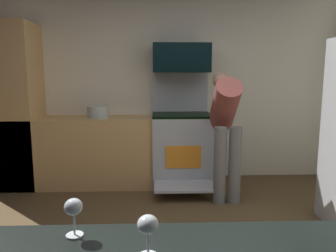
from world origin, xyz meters
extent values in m
cube|color=silver|center=(0.00, 2.34, 1.30)|extent=(5.20, 0.12, 2.60)
cube|color=tan|center=(-0.90, 1.98, 0.45)|extent=(2.40, 0.60, 0.90)
cube|color=tan|center=(-1.90, 1.98, 1.05)|extent=(0.60, 0.60, 2.10)
cube|color=#B1B9C2|center=(0.25, 1.96, 0.46)|extent=(0.76, 0.64, 0.92)
cube|color=black|center=(0.25, 1.96, 0.94)|extent=(0.76, 0.64, 0.03)
cube|color=#B1B9C2|center=(0.25, 2.25, 1.22)|extent=(0.76, 0.06, 0.53)
cube|color=orange|center=(0.25, 1.63, 0.45)|extent=(0.44, 0.01, 0.28)
cube|color=#B1B9C2|center=(0.25, 1.44, 0.14)|extent=(0.72, 0.39, 0.03)
cube|color=black|center=(0.25, 2.06, 1.67)|extent=(0.74, 0.38, 0.37)
cylinder|color=slate|center=(0.64, 1.27, 0.44)|extent=(0.14, 0.14, 0.88)
cylinder|color=slate|center=(0.81, 1.27, 0.44)|extent=(0.14, 0.14, 0.88)
cylinder|color=brown|center=(0.72, 1.50, 1.10)|extent=(0.30, 0.66, 0.66)
sphere|color=tan|center=(0.72, 1.77, 1.39)|extent=(0.20, 0.20, 0.20)
cylinder|color=silver|center=(-0.37, -1.19, 0.90)|extent=(0.06, 0.06, 0.01)
cylinder|color=silver|center=(-0.37, -1.19, 0.94)|extent=(0.01, 0.01, 0.07)
ellipsoid|color=silver|center=(-0.37, -1.19, 1.01)|extent=(0.06, 0.06, 0.06)
cylinder|color=silver|center=(-0.11, -1.33, 0.94)|extent=(0.01, 0.01, 0.07)
ellipsoid|color=silver|center=(-0.11, -1.33, 1.01)|extent=(0.07, 0.07, 0.06)
cylinder|color=#B1BEB7|center=(-0.83, 1.98, 0.98)|extent=(0.28, 0.28, 0.15)
camera|label=1|loc=(-0.08, -2.25, 1.45)|focal=34.69mm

